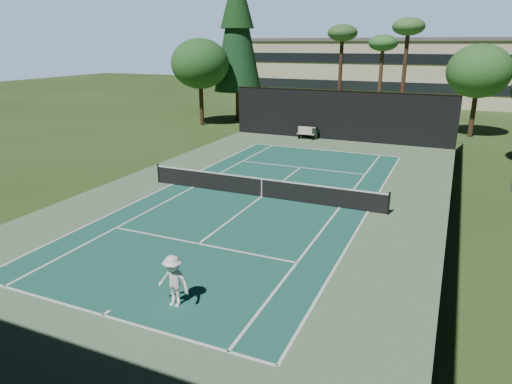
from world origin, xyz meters
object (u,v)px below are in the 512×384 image
(player, at_px, (174,281))
(tennis_ball_a, at_px, (7,265))
(tennis_ball_d, at_px, (207,161))
(tennis_ball_c, at_px, (339,183))
(tennis_ball_b, at_px, (236,174))
(tennis_net, at_px, (262,187))
(park_bench, at_px, (306,133))
(trash_bin, at_px, (315,134))

(player, xyz_separation_m, tennis_ball_a, (-6.94, -0.25, -0.80))
(player, relative_size, tennis_ball_d, 24.48)
(tennis_ball_c, bearing_deg, tennis_ball_b, -174.09)
(tennis_net, relative_size, park_bench, 8.60)
(tennis_ball_a, distance_m, tennis_ball_c, 16.95)
(tennis_ball_a, bearing_deg, trash_bin, 82.52)
(tennis_ball_c, distance_m, trash_bin, 12.73)
(player, xyz_separation_m, park_bench, (-4.12, 25.92, -0.28))
(trash_bin, bearing_deg, tennis_net, -83.25)
(tennis_ball_b, bearing_deg, tennis_ball_d, 145.53)
(tennis_ball_a, bearing_deg, tennis_ball_c, 60.20)
(trash_bin, bearing_deg, park_bench, -158.78)
(tennis_net, relative_size, tennis_ball_b, 173.58)
(park_bench, bearing_deg, tennis_ball_a, -96.15)
(player, height_order, trash_bin, player)
(tennis_ball_a, relative_size, trash_bin, 0.07)
(player, bearing_deg, park_bench, 101.28)
(player, xyz_separation_m, tennis_ball_d, (-7.98, 16.04, -0.80))
(park_bench, bearing_deg, tennis_net, -80.76)
(tennis_ball_d, distance_m, trash_bin, 11.10)
(tennis_net, distance_m, tennis_ball_b, 4.54)
(park_bench, bearing_deg, tennis_ball_b, -92.89)
(tennis_net, distance_m, tennis_ball_a, 12.05)
(tennis_ball_a, relative_size, tennis_ball_c, 1.12)
(tennis_ball_a, bearing_deg, park_bench, 83.85)
(tennis_ball_a, bearing_deg, player, 2.08)
(tennis_ball_d, bearing_deg, park_bench, 68.65)
(tennis_net, bearing_deg, tennis_ball_b, 133.68)
(tennis_net, xyz_separation_m, trash_bin, (-1.85, 15.62, -0.08))
(tennis_ball_b, distance_m, trash_bin, 12.43)
(tennis_ball_c, xyz_separation_m, tennis_ball_d, (-9.46, 1.59, 0.00))
(park_bench, bearing_deg, trash_bin, 21.22)
(tennis_ball_b, xyz_separation_m, trash_bin, (1.26, 12.36, 0.44))
(tennis_net, height_order, tennis_ball_b, tennis_net)
(tennis_net, relative_size, trash_bin, 13.65)
(player, distance_m, trash_bin, 26.40)
(tennis_ball_c, bearing_deg, player, -95.86)
(player, bearing_deg, tennis_ball_c, 86.39)
(tennis_net, bearing_deg, trash_bin, 96.75)
(tennis_net, bearing_deg, tennis_ball_c, 51.51)
(tennis_ball_d, height_order, park_bench, park_bench)
(player, relative_size, tennis_ball_b, 22.34)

